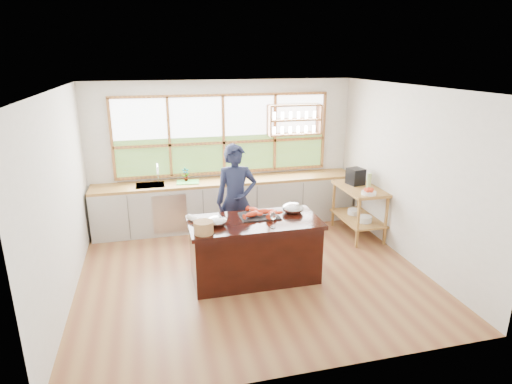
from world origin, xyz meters
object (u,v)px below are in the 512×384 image
object	(u,v)px
island	(255,249)
espresso_machine	(356,176)
cook	(236,201)
wicker_basket	(204,228)

from	to	relation	value
island	espresso_machine	bearing A→B (deg)	30.72
espresso_machine	island	bearing A→B (deg)	-160.49
cook	espresso_machine	size ratio (longest dim) A/B	6.24
island	wicker_basket	world-z (taller)	wicker_basket
cook	wicker_basket	world-z (taller)	cook
wicker_basket	cook	bearing A→B (deg)	60.35
island	wicker_basket	xyz separation A→B (m)	(-0.75, -0.28, 0.53)
espresso_machine	wicker_basket	distance (m)	3.34
wicker_basket	espresso_machine	bearing A→B (deg)	28.33
espresso_machine	cook	bearing A→B (deg)	178.96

